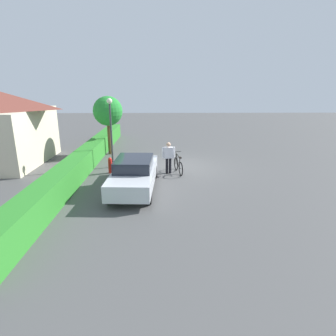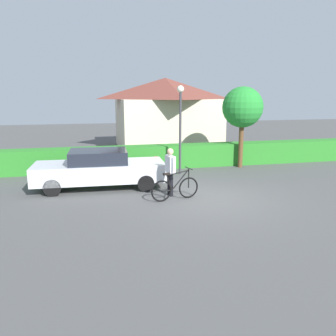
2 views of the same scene
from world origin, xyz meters
The scene contains 9 objects.
ground_plane centered at (0.00, 0.00, 0.00)m, with size 60.00×60.00×0.00m, color #4B4B4B.
hedge_row centered at (0.00, 5.00, 0.51)m, with size 19.32×0.90×1.02m, color #2B7D27.
house_distant centered at (0.93, 10.58, 2.17)m, with size 5.89×6.12×4.25m.
parked_car_near centered at (-3.36, 2.08, 0.71)m, with size 4.63×1.87×1.37m.
bicycle centered at (-1.07, 0.09, 0.39)m, with size 1.62×0.54×1.00m.
person_rider centered at (-1.12, 0.59, 0.92)m, with size 0.27×0.64×1.58m.
street_lamp centered at (0.01, 3.58, 2.40)m, with size 0.28×0.28×3.64m.
tree_kerbside centered at (3.06, 4.27, 2.70)m, with size 1.81×1.81×3.64m.
fire_hydrant centered at (-1.04, 3.53, 0.41)m, with size 0.20×0.20×0.81m.
Camera 2 is at (-3.65, -10.05, 3.31)m, focal length 36.60 mm.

